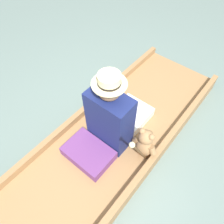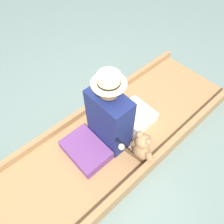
% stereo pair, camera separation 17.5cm
% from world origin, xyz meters
% --- Properties ---
extents(ground_plane, '(16.00, 16.00, 0.00)m').
position_xyz_m(ground_plane, '(0.00, 0.00, 0.00)').
color(ground_plane, slate).
extents(punt_boat, '(1.00, 3.11, 0.23)m').
position_xyz_m(punt_boat, '(0.00, 0.00, 0.08)').
color(punt_boat, '#997047').
rests_on(punt_boat, ground_plane).
extents(seat_cushion, '(0.47, 0.33, 0.11)m').
position_xyz_m(seat_cushion, '(-0.06, -0.29, 0.20)').
color(seat_cushion, '#6B3875').
rests_on(seat_cushion, punt_boat).
extents(seated_person, '(0.42, 0.71, 0.90)m').
position_xyz_m(seated_person, '(-0.02, 0.07, 0.47)').
color(seated_person, white).
rests_on(seated_person, punt_boat).
extents(teddy_bear, '(0.27, 0.16, 0.39)m').
position_xyz_m(teddy_bear, '(0.34, 0.08, 0.33)').
color(teddy_bear, '#9E754C').
rests_on(teddy_bear, punt_boat).
extents(wine_glass, '(0.08, 0.08, 0.12)m').
position_xyz_m(wine_glass, '(-0.36, 0.38, 0.23)').
color(wine_glass, silver).
rests_on(wine_glass, punt_boat).
extents(walking_cane, '(0.04, 0.35, 0.73)m').
position_xyz_m(walking_cane, '(0.40, -0.14, 0.57)').
color(walking_cane, brown).
rests_on(walking_cane, punt_boat).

